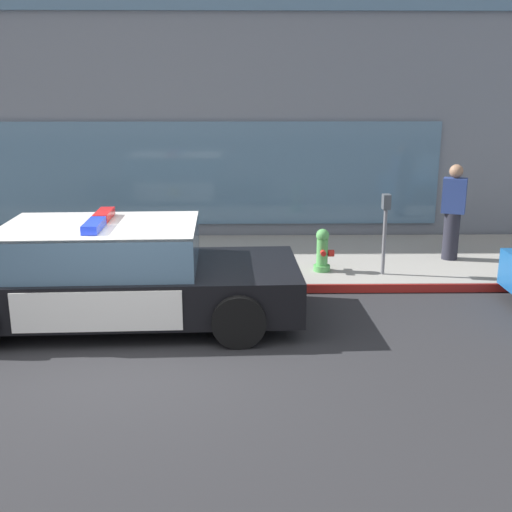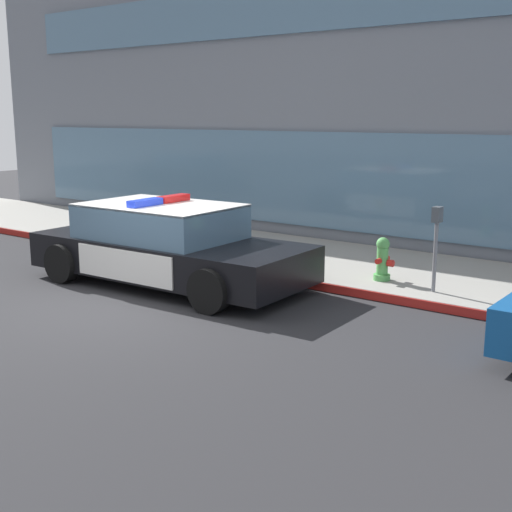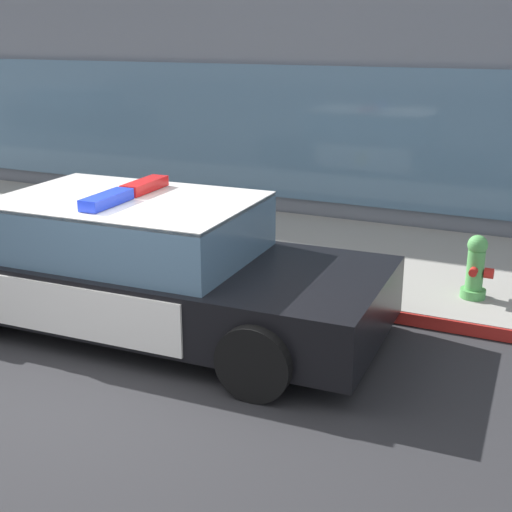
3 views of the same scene
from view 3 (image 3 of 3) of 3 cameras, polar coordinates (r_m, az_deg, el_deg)
name	(u,v)px [view 3 (image 3 of 3)]	position (r m, az deg, el deg)	size (l,w,h in m)	color
ground	(116,385)	(6.42, -11.38, -10.28)	(48.00, 48.00, 0.00)	#262628
sidewalk	(291,251)	(9.73, 2.89, 0.43)	(48.00, 3.40, 0.15)	gray
curb_red_paint	(236,290)	(8.25, -1.63, -2.82)	(28.80, 0.04, 0.14)	maroon
storefront_building	(448,0)	(14.70, 15.42, 19.57)	(24.90, 8.29, 7.14)	slate
police_cruiser	(142,265)	(7.34, -9.31, -0.71)	(5.02, 2.32, 1.49)	black
fire_hydrant	(476,268)	(8.08, 17.56, -0.92)	(0.34, 0.39, 0.73)	#4C994C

